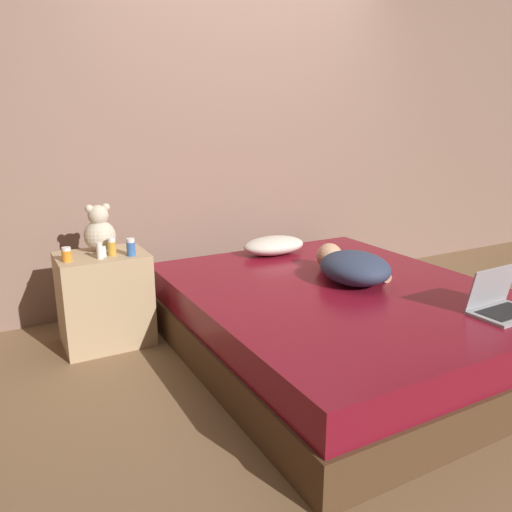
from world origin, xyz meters
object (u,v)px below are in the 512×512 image
(pillow, at_px, (274,245))
(person_lying, at_px, (352,266))
(laptop, at_px, (500,303))
(bottle_white, at_px, (100,251))
(bottle_amber, at_px, (112,247))
(bottle_clear, at_px, (103,252))
(bottle_blue, at_px, (131,247))
(teddy_bear, at_px, (99,231))
(bottle_orange, at_px, (67,255))

(pillow, xyz_separation_m, person_lying, (0.10, -0.77, 0.03))
(laptop, bearing_deg, bottle_white, 138.07)
(person_lying, bearing_deg, bottle_amber, 159.84)
(bottle_clear, height_order, bottle_white, bottle_white)
(bottle_white, distance_m, bottle_blue, 0.18)
(bottle_clear, relative_size, bottle_amber, 0.57)
(pillow, distance_m, teddy_bear, 1.23)
(bottle_clear, height_order, bottle_amber, bottle_amber)
(teddy_bear, xyz_separation_m, bottle_clear, (-0.02, -0.14, -0.10))
(pillow, relative_size, teddy_bear, 1.62)
(bottle_clear, bearing_deg, bottle_orange, -178.23)
(laptop, bearing_deg, pillow, 103.22)
(laptop, bearing_deg, teddy_bear, 133.85)
(bottle_clear, bearing_deg, person_lying, -26.81)
(bottle_orange, height_order, bottle_white, bottle_white)
(bottle_clear, relative_size, bottle_white, 0.64)
(bottle_orange, relative_size, bottle_white, 0.86)
(pillow, relative_size, bottle_blue, 4.48)
(pillow, bearing_deg, teddy_bear, 177.77)
(laptop, relative_size, bottle_blue, 3.26)
(bottle_clear, bearing_deg, bottle_amber, -1.83)
(teddy_bear, relative_size, bottle_blue, 2.76)
(bottle_orange, distance_m, bottle_amber, 0.26)
(bottle_amber, distance_m, bottle_white, 0.09)
(bottle_orange, relative_size, bottle_blue, 0.78)
(teddy_bear, bearing_deg, bottle_orange, -145.63)
(bottle_orange, bearing_deg, laptop, -37.82)
(person_lying, xyz_separation_m, bottle_blue, (-1.17, 0.61, 0.13))
(person_lying, relative_size, bottle_white, 6.87)
(bottle_orange, bearing_deg, pillow, 4.15)
(bottle_amber, bearing_deg, pillow, 4.82)
(teddy_bear, bearing_deg, bottle_white, -103.36)
(teddy_bear, height_order, bottle_orange, teddy_bear)
(teddy_bear, height_order, bottle_amber, teddy_bear)
(bottle_orange, bearing_deg, bottle_amber, 1.05)
(person_lying, bearing_deg, bottle_blue, 160.08)
(bottle_orange, bearing_deg, bottle_blue, -8.48)
(bottle_clear, distance_m, bottle_white, 0.05)
(person_lying, bearing_deg, pillow, 104.61)
(pillow, distance_m, bottle_amber, 1.19)
(bottle_clear, bearing_deg, bottle_blue, -21.66)
(teddy_bear, xyz_separation_m, bottle_white, (-0.04, -0.18, -0.08))
(person_lying, height_order, teddy_bear, teddy_bear)
(teddy_bear, distance_m, bottle_blue, 0.26)
(person_lying, height_order, bottle_amber, bottle_amber)
(person_lying, distance_m, bottle_blue, 1.33)
(laptop, relative_size, bottle_white, 3.62)
(teddy_bear, height_order, bottle_blue, teddy_bear)
(person_lying, xyz_separation_m, bottle_amber, (-1.27, 0.67, 0.13))
(pillow, height_order, bottle_orange, bottle_orange)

